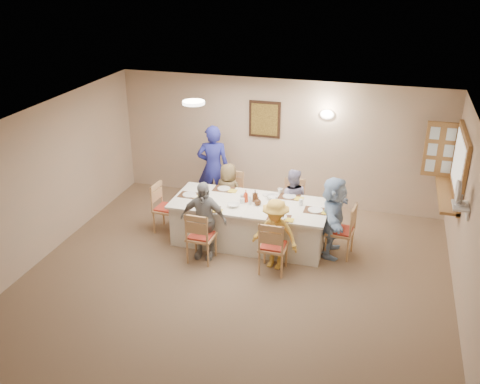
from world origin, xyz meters
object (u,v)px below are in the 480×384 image
(chair_front_right, at_px, (273,245))
(condiment_ketchup, at_px, (246,196))
(desk_fan, at_px, (460,196))
(chair_right_end, at_px, (340,230))
(chair_front_left, at_px, (201,235))
(chair_back_left, at_px, (230,196))
(dining_table, at_px, (250,222))
(diner_right_end, at_px, (333,217))
(serving_hatch, at_px, (460,166))
(diner_front_left, at_px, (203,220))
(chair_back_right, at_px, (293,204))
(diner_back_left, at_px, (228,193))
(diner_front_right, at_px, (275,234))
(caregiver, at_px, (213,168))
(chair_left_end, at_px, (167,208))
(diner_back_right, at_px, (292,200))

(chair_front_right, distance_m, condiment_ketchup, 1.13)
(desk_fan, relative_size, chair_right_end, 0.32)
(chair_front_left, bearing_deg, chair_back_left, -88.17)
(dining_table, relative_size, diner_right_end, 1.92)
(serving_hatch, xyz_separation_m, diner_right_end, (-1.88, -0.76, -0.81))
(chair_back_left, distance_m, diner_front_left, 1.50)
(chair_back_right, xyz_separation_m, diner_back_left, (-1.20, -0.12, 0.13))
(chair_front_right, xyz_separation_m, diner_right_end, (0.82, 0.80, 0.24))
(diner_front_right, distance_m, caregiver, 2.48)
(caregiver, bearing_deg, chair_back_left, 127.39)
(desk_fan, xyz_separation_m, diner_front_left, (-3.79, -0.09, -0.88))
(desk_fan, bearing_deg, diner_back_left, 161.44)
(chair_back_right, bearing_deg, dining_table, -130.21)
(chair_left_end, distance_m, diner_back_right, 2.26)
(condiment_ketchup, bearing_deg, caregiver, 130.55)
(diner_front_right, bearing_deg, diner_front_left, -169.18)
(chair_left_end, distance_m, caregiver, 1.32)
(diner_front_left, xyz_separation_m, diner_front_right, (1.20, 0.00, -0.08))
(chair_back_right, bearing_deg, chair_back_left, 176.66)
(chair_back_right, bearing_deg, chair_left_end, -162.93)
(chair_front_left, height_order, diner_back_left, diner_back_left)
(desk_fan, relative_size, diner_right_end, 0.22)
(condiment_ketchup, bearing_deg, chair_front_right, -50.20)
(diner_right_end, xyz_separation_m, caregiver, (-2.47, 1.15, 0.16))
(diner_front_right, bearing_deg, chair_front_left, -163.47)
(desk_fan, height_order, diner_back_right, desk_fan)
(dining_table, xyz_separation_m, chair_front_left, (-0.60, -0.80, 0.07))
(dining_table, xyz_separation_m, diner_back_left, (-0.60, 0.68, 0.19))
(chair_front_right, bearing_deg, chair_front_left, 0.04)
(diner_front_left, distance_m, condiment_ketchup, 0.89)
(dining_table, distance_m, chair_back_left, 1.00)
(desk_fan, height_order, chair_back_left, desk_fan)
(chair_back_left, xyz_separation_m, chair_right_end, (2.15, -0.80, 0.01))
(desk_fan, height_order, condiment_ketchup, desk_fan)
(chair_left_end, xyz_separation_m, diner_front_left, (0.95, -0.68, 0.22))
(chair_back_right, height_order, condiment_ketchup, condiment_ketchup)
(chair_back_left, height_order, diner_back_right, diner_back_right)
(serving_hatch, xyz_separation_m, chair_back_left, (-3.90, 0.04, -1.04))
(diner_back_left, bearing_deg, diner_back_right, -169.26)
(dining_table, height_order, chair_back_right, chair_back_right)
(chair_right_end, relative_size, diner_front_right, 0.78)
(caregiver, bearing_deg, serving_hatch, 160.09)
(serving_hatch, bearing_deg, diner_front_right, -152.03)
(diner_back_right, bearing_deg, chair_right_end, 140.71)
(diner_back_left, xyz_separation_m, condiment_ketchup, (0.52, -0.67, 0.29))
(dining_table, relative_size, chair_front_left, 2.93)
(chair_back_right, relative_size, diner_back_right, 0.75)
(chair_back_left, relative_size, diner_front_right, 0.77)
(diner_back_right, bearing_deg, caregiver, -19.60)
(chair_back_right, height_order, diner_back_left, diner_back_left)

